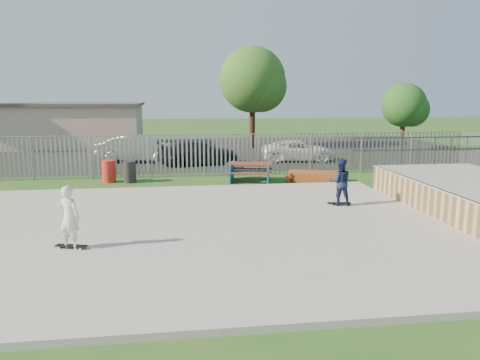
{
  "coord_description": "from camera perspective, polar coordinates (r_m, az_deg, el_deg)",
  "views": [
    {
      "loc": [
        -0.26,
        -13.02,
        3.93
      ],
      "look_at": [
        1.77,
        2.0,
        1.1
      ],
      "focal_mm": 35.0,
      "sensor_mm": 36.0,
      "label": 1
    }
  ],
  "objects": [
    {
      "name": "car_silver",
      "position": [
        27.39,
        -12.21,
        3.75
      ],
      "size": [
        4.86,
        2.45,
        1.53
      ],
      "primitive_type": "imported",
      "rotation": [
        0.0,
        0.0,
        1.39
      ],
      "color": "#ABABB0",
      "rests_on": "parking_lot"
    },
    {
      "name": "skateboard_b",
      "position": [
        12.39,
        -19.87,
        -7.66
      ],
      "size": [
        0.82,
        0.42,
        0.08
      ],
      "rotation": [
        0.0,
        0.0,
        -0.28
      ],
      "color": "black",
      "rests_on": "concrete_slab"
    },
    {
      "name": "quarter_pipe",
      "position": [
        17.44,
        26.52,
        -1.7
      ],
      "size": [
        5.5,
        7.05,
        2.19
      ],
      "color": "tan",
      "rests_on": "ground"
    },
    {
      "name": "skater_navy",
      "position": [
        16.25,
        12.09,
        -0.26
      ],
      "size": [
        0.84,
        0.7,
        1.58
      ],
      "primitive_type": "imported",
      "rotation": [
        0.0,
        0.0,
        3.01
      ],
      "color": "#141E3F",
      "rests_on": "concrete_slab"
    },
    {
      "name": "funbox",
      "position": [
        21.26,
        9.24,
        0.39
      ],
      "size": [
        2.44,
        1.78,
        0.44
      ],
      "rotation": [
        0.0,
        0.0,
        -0.34
      ],
      "color": "brown",
      "rests_on": "ground"
    },
    {
      "name": "car_white",
      "position": [
        27.47,
        7.16,
        3.57
      ],
      "size": [
        4.51,
        2.49,
        1.2
      ],
      "primitive_type": "imported",
      "rotation": [
        0.0,
        0.0,
        1.45
      ],
      "color": "white",
      "rests_on": "parking_lot"
    },
    {
      "name": "tree_mid",
      "position": [
        33.72,
        1.53,
        12.11
      ],
      "size": [
        4.65,
        4.65,
        7.18
      ],
      "color": "#392217",
      "rests_on": "ground"
    },
    {
      "name": "picnic_table",
      "position": [
        21.05,
        1.21,
        1.0
      ],
      "size": [
        2.3,
        2.03,
        0.84
      ],
      "rotation": [
        0.0,
        0.0,
        -0.22
      ],
      "color": "brown",
      "rests_on": "ground"
    },
    {
      "name": "tree_right",
      "position": [
        34.03,
        19.36,
        8.59
      ],
      "size": [
        2.99,
        2.99,
        4.61
      ],
      "color": "#45311B",
      "rests_on": "ground"
    },
    {
      "name": "parking_lot",
      "position": [
        32.26,
        -7.2,
        3.52
      ],
      "size": [
        40.0,
        18.0,
        0.02
      ],
      "primitive_type": "cube",
      "color": "black",
      "rests_on": "ground"
    },
    {
      "name": "car_dark",
      "position": [
        26.02,
        -5.15,
        3.35
      ],
      "size": [
        4.8,
        2.69,
        1.31
      ],
      "primitive_type": "imported",
      "rotation": [
        0.0,
        0.0,
        1.77
      ],
      "color": "black",
      "rests_on": "parking_lot"
    },
    {
      "name": "trash_bin_red",
      "position": [
        21.63,
        -15.7,
        1.03
      ],
      "size": [
        0.59,
        0.59,
        0.98
      ],
      "primitive_type": "cylinder",
      "color": "red",
      "rests_on": "ground"
    },
    {
      "name": "skateboard_a",
      "position": [
        16.4,
        11.99,
        -2.84
      ],
      "size": [
        0.82,
        0.3,
        0.08
      ],
      "rotation": [
        0.0,
        0.0,
        -0.13
      ],
      "color": "black",
      "rests_on": "concrete_slab"
    },
    {
      "name": "skater_white",
      "position": [
        12.18,
        -20.09,
        -4.29
      ],
      "size": [
        0.69,
        0.6,
        1.58
      ],
      "primitive_type": "imported",
      "rotation": [
        0.0,
        0.0,
        2.68
      ],
      "color": "white",
      "rests_on": "concrete_slab"
    },
    {
      "name": "fence",
      "position": [
        17.89,
        -3.55,
        1.13
      ],
      "size": [
        26.04,
        16.02,
        2.0
      ],
      "color": "gray",
      "rests_on": "ground"
    },
    {
      "name": "ground",
      "position": [
        13.6,
        -6.3,
        -6.28
      ],
      "size": [
        120.0,
        120.0,
        0.0
      ],
      "primitive_type": "plane",
      "color": "#245A1E",
      "rests_on": "ground"
    },
    {
      "name": "building",
      "position": [
        36.91,
        -19.92,
        6.35
      ],
      "size": [
        10.4,
        6.4,
        3.2
      ],
      "color": "#C0AD94",
      "rests_on": "ground"
    },
    {
      "name": "trash_bin_grey",
      "position": [
        21.35,
        -13.31,
        0.98
      ],
      "size": [
        0.57,
        0.57,
        0.95
      ],
      "primitive_type": "cylinder",
      "color": "#232325",
      "rests_on": "ground"
    },
    {
      "name": "concrete_slab",
      "position": [
        13.58,
        -6.31,
        -5.98
      ],
      "size": [
        15.0,
        12.0,
        0.15
      ],
      "primitive_type": "cube",
      "color": "#9F9F9A",
      "rests_on": "ground"
    }
  ]
}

